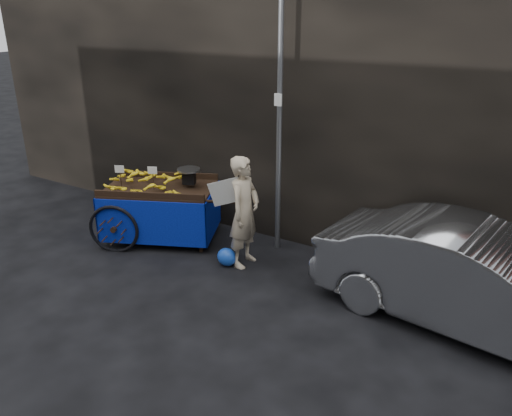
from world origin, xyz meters
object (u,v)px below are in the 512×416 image
Objects in this scene: plastic_bag at (227,257)px; parked_car at (474,280)px; banana_cart at (157,192)px; vendor at (244,212)px.

parked_car is (3.40, 0.27, 0.49)m from plastic_bag.
banana_cart reaches higher than plastic_bag.
plastic_bag is (-0.19, -0.20, -0.71)m from vendor.
banana_cart is at bearing 86.54° from vendor.
vendor is (1.74, -0.03, 0.03)m from banana_cart.
plastic_bag is 3.44m from parked_car.
banana_cart is 1.57× the size of vendor.
vendor is 0.76m from plastic_bag.
vendor reaches higher than banana_cart.
vendor reaches higher than plastic_bag.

